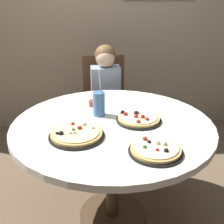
% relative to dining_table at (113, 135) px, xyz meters
% --- Properties ---
extents(ground_plane, '(8.00, 8.00, 0.00)m').
position_rel_dining_table_xyz_m(ground_plane, '(0.00, 0.00, -0.66)').
color(ground_plane, brown).
extents(dining_table, '(1.26, 1.26, 0.75)m').
position_rel_dining_table_xyz_m(dining_table, '(0.00, 0.00, 0.00)').
color(dining_table, silver).
rests_on(dining_table, ground_plane).
extents(chair_wooden, '(0.42, 0.42, 0.95)m').
position_rel_dining_table_xyz_m(chair_wooden, '(-0.00, 0.97, -0.13)').
color(chair_wooden, brown).
rests_on(chair_wooden, ground_plane).
extents(diner_child, '(0.27, 0.42, 1.08)m').
position_rel_dining_table_xyz_m(diner_child, '(0.00, 0.78, -0.17)').
color(diner_child, '#3F4766').
rests_on(diner_child, ground_plane).
extents(pizza_veggie, '(0.32, 0.32, 0.05)m').
position_rel_dining_table_xyz_m(pizza_veggie, '(-0.22, -0.17, 0.11)').
color(pizza_veggie, black).
rests_on(pizza_veggie, dining_table).
extents(pizza_cheese, '(0.29, 0.29, 0.05)m').
position_rel_dining_table_xyz_m(pizza_cheese, '(0.17, 0.01, 0.11)').
color(pizza_cheese, black).
rests_on(pizza_cheese, dining_table).
extents(pizza_pepperoni, '(0.28, 0.28, 0.05)m').
position_rel_dining_table_xyz_m(pizza_pepperoni, '(0.19, -0.37, 0.11)').
color(pizza_pepperoni, black).
rests_on(pizza_pepperoni, dining_table).
extents(soda_cup, '(0.08, 0.08, 0.31)m').
position_rel_dining_table_xyz_m(soda_cup, '(-0.08, 0.12, 0.17)').
color(soda_cup, '#3F72B2').
rests_on(soda_cup, dining_table).
extents(sauce_bowl, '(0.07, 0.07, 0.04)m').
position_rel_dining_table_xyz_m(sauce_bowl, '(-0.12, 0.29, 0.11)').
color(sauce_bowl, brown).
rests_on(sauce_bowl, dining_table).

